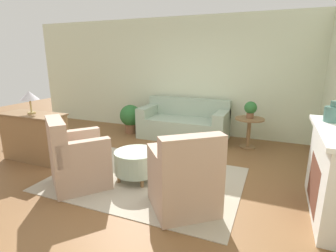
{
  "coord_description": "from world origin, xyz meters",
  "views": [
    {
      "loc": [
        1.78,
        -3.36,
        1.88
      ],
      "look_at": [
        0.15,
        0.55,
        0.75
      ],
      "focal_mm": 28.0,
      "sensor_mm": 36.0,
      "label": 1
    }
  ],
  "objects": [
    {
      "name": "vase_mantel_near",
      "position": [
        2.46,
        0.4,
        1.18
      ],
      "size": [
        0.22,
        0.22,
        0.27
      ],
      "color": "#477066",
      "rests_on": "fireplace"
    },
    {
      "name": "armchair_right",
      "position": [
        0.84,
        -0.58,
        0.41
      ],
      "size": [
        1.06,
        1.06,
        1.04
      ],
      "color": "tan",
      "rests_on": "rug"
    },
    {
      "name": "rug",
      "position": [
        0.0,
        0.0,
        0.01
      ],
      "size": [
        2.93,
        2.06,
        0.01
      ],
      "color": "#B2A893",
      "rests_on": "ground_plane"
    },
    {
      "name": "wall_back",
      "position": [
        0.0,
        2.89,
        1.4
      ],
      "size": [
        9.67,
        0.12,
        2.8
      ],
      "color": "beige",
      "rests_on": "ground_plane"
    },
    {
      "name": "potted_plant_floor",
      "position": [
        -1.56,
        2.21,
        0.41
      ],
      "size": [
        0.53,
        0.53,
        0.71
      ],
      "color": "brown",
      "rests_on": "ground_plane"
    },
    {
      "name": "dresser",
      "position": [
        -2.28,
        -0.03,
        0.45
      ],
      "size": [
        1.22,
        0.53,
        0.88
      ],
      "color": "olive",
      "rests_on": "ground_plane"
    },
    {
      "name": "couch",
      "position": [
        -0.18,
        2.32,
        0.33
      ],
      "size": [
        2.03,
        0.94,
        0.9
      ],
      "color": "#9EB29E",
      "rests_on": "ground_plane"
    },
    {
      "name": "ground_plane",
      "position": [
        0.0,
        0.0,
        0.0
      ],
      "size": [
        16.0,
        16.0,
        0.0
      ],
      "primitive_type": "plane",
      "color": "brown"
    },
    {
      "name": "armchair_left",
      "position": [
        -0.84,
        -0.58,
        0.41
      ],
      "size": [
        1.06,
        1.06,
        1.04
      ],
      "color": "tan",
      "rests_on": "rug"
    },
    {
      "name": "potted_plant_on_side_table",
      "position": [
        1.32,
        2.15,
        0.84
      ],
      "size": [
        0.25,
        0.25,
        0.35
      ],
      "color": "brown",
      "rests_on": "side_table"
    },
    {
      "name": "side_table",
      "position": [
        1.32,
        2.15,
        0.44
      ],
      "size": [
        0.59,
        0.59,
        0.64
      ],
      "color": "olive",
      "rests_on": "ground_plane"
    },
    {
      "name": "fireplace",
      "position": [
        2.48,
        0.01,
        0.56
      ],
      "size": [
        0.44,
        1.53,
        1.08
      ],
      "color": "white",
      "rests_on": "ground_plane"
    },
    {
      "name": "table_lamp",
      "position": [
        -2.28,
        -0.03,
        1.19
      ],
      "size": [
        0.32,
        0.32,
        0.41
      ],
      "color": "tan",
      "rests_on": "dresser"
    },
    {
      "name": "ottoman_table",
      "position": [
        -0.13,
        -0.07,
        0.3
      ],
      "size": [
        0.67,
        0.67,
        0.46
      ],
      "color": "#9EB29E",
      "rests_on": "rug"
    }
  ]
}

